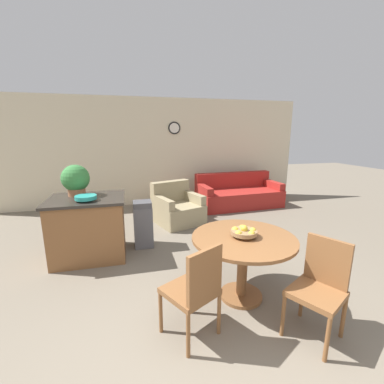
{
  "coord_description": "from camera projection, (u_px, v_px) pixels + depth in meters",
  "views": [
    {
      "loc": [
        -0.63,
        -1.34,
        1.85
      ],
      "look_at": [
        0.33,
        2.44,
        0.94
      ],
      "focal_mm": 24.0,
      "sensor_mm": 36.0,
      "label": 1
    }
  ],
  "objects": [
    {
      "name": "wall_back",
      "position": [
        152.0,
        152.0,
        6.59
      ],
      "size": [
        8.0,
        0.09,
        2.7
      ],
      "color": "beige",
      "rests_on": "ground_plane"
    },
    {
      "name": "dining_table",
      "position": [
        243.0,
        251.0,
        2.83
      ],
      "size": [
        1.14,
        1.14,
        0.74
      ],
      "color": "brown",
      "rests_on": "ground_plane"
    },
    {
      "name": "dining_chair_near_left",
      "position": [
        195.0,
        288.0,
        2.26
      ],
      "size": [
        0.57,
        0.57,
        0.92
      ],
      "rotation": [
        0.0,
        0.0,
        6.78
      ],
      "color": "brown",
      "rests_on": "ground_plane"
    },
    {
      "name": "dining_chair_near_right",
      "position": [
        320.0,
        284.0,
        2.32
      ],
      "size": [
        0.57,
        0.57,
        0.92
      ],
      "rotation": [
        0.0,
        0.0,
        8.36
      ],
      "color": "brown",
      "rests_on": "ground_plane"
    },
    {
      "name": "fruit_bowl",
      "position": [
        244.0,
        232.0,
        2.78
      ],
      "size": [
        0.29,
        0.29,
        0.13
      ],
      "color": "olive",
      "rests_on": "dining_table"
    },
    {
      "name": "kitchen_island",
      "position": [
        89.0,
        227.0,
        3.83
      ],
      "size": [
        1.07,
        0.86,
        0.92
      ],
      "color": "brown",
      "rests_on": "ground_plane"
    },
    {
      "name": "teal_bowl",
      "position": [
        86.0,
        197.0,
        3.54
      ],
      "size": [
        0.29,
        0.29,
        0.08
      ],
      "color": "teal",
      "rests_on": "kitchen_island"
    },
    {
      "name": "potted_plant",
      "position": [
        76.0,
        179.0,
        3.81
      ],
      "size": [
        0.4,
        0.4,
        0.47
      ],
      "color": "#A36642",
      "rests_on": "kitchen_island"
    },
    {
      "name": "trash_bin",
      "position": [
        143.0,
        224.0,
        4.21
      ],
      "size": [
        0.3,
        0.29,
        0.76
      ],
      "color": "#56565B",
      "rests_on": "ground_plane"
    },
    {
      "name": "couch",
      "position": [
        238.0,
        195.0,
        6.59
      ],
      "size": [
        2.12,
        1.1,
        0.82
      ],
      "rotation": [
        0.0,
        0.0,
        0.06
      ],
      "color": "maroon",
      "rests_on": "ground_plane"
    },
    {
      "name": "armchair",
      "position": [
        177.0,
        209.0,
        5.36
      ],
      "size": [
        1.09,
        1.11,
        0.83
      ],
      "rotation": [
        0.0,
        0.0,
        0.34
      ],
      "color": "#998966",
      "rests_on": "ground_plane"
    }
  ]
}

